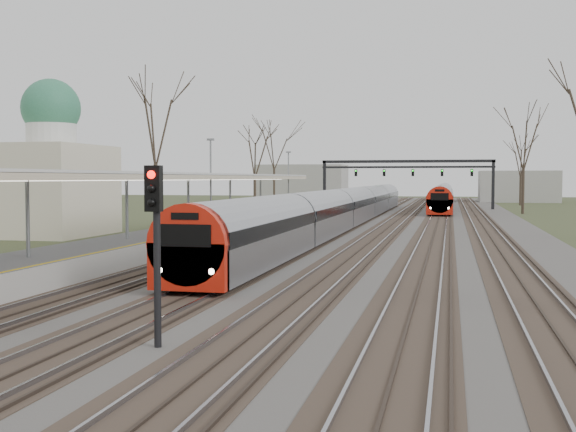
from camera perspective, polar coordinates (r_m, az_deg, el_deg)
name	(u,v)px	position (r m, az deg, el deg)	size (l,w,h in m)	color
track_bed	(385,224)	(60.10, 7.67, -0.61)	(24.00, 160.00, 0.22)	#474442
platform	(209,232)	(44.82, -6.29, -1.27)	(3.50, 69.00, 1.00)	#9E9B93
canopy	(182,176)	(40.45, -8.40, 3.12)	(4.10, 50.00, 3.11)	slate
dome_building	(29,180)	(50.69, -19.80, 2.71)	(10.00, 8.00, 10.30)	beige
signal_gantry	(407,169)	(89.90, 9.40, 3.65)	(21.00, 0.59, 6.08)	black
tree_west_far	(155,124)	(57.51, -10.46, 7.13)	(5.50, 5.50, 11.33)	#2D231C
train_near	(350,207)	(59.02, 4.89, 0.71)	(2.62, 75.21, 3.05)	#9D9FA6
train_far	(443,195)	(100.96, 12.13, 1.60)	(2.62, 60.21, 3.05)	#9D9FA6
signal_post	(156,229)	(15.96, -10.42, -0.99)	(0.35, 0.45, 4.10)	black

